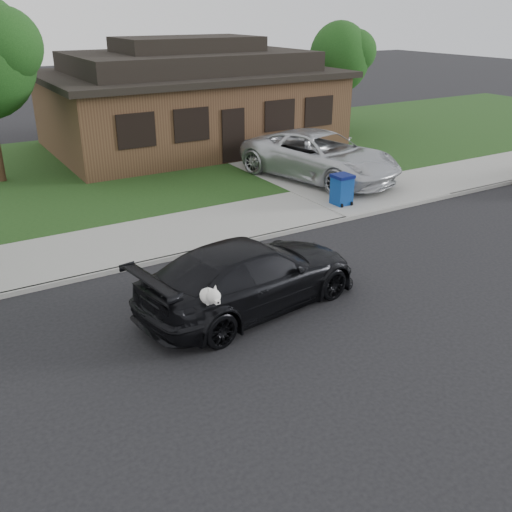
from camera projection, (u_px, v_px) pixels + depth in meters
ground at (315, 296)px, 12.70m from camera, size 120.00×120.00×0.00m
sidewalk at (213, 226)px, 16.61m from camera, size 60.00×3.00×0.12m
curb at (238, 243)px, 15.43m from camera, size 60.00×0.12×0.12m
lawn at (122, 166)px, 22.89m from camera, size 60.00×13.00×0.13m
driveway at (288, 163)px, 23.36m from camera, size 4.50×13.00×0.14m
sedan at (250, 275)px, 11.98m from camera, size 5.35×2.83×1.48m
minivan at (320, 156)px, 20.64m from camera, size 4.21×6.58×1.69m
recycling_bin at (342, 190)px, 18.06m from camera, size 0.60×0.64×0.98m
house at (190, 100)px, 25.52m from camera, size 12.60×8.60×4.65m
tree_1 at (343, 56)px, 28.25m from camera, size 3.15×3.00×5.25m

